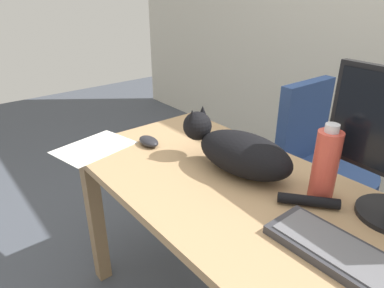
# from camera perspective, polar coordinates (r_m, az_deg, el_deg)

# --- Properties ---
(desk) EXTENTS (1.53, 0.67, 0.70)m
(desk) POSITION_cam_1_polar(r_m,az_deg,el_deg) (1.16, 11.25, -13.26)
(desk) COLOR tan
(desk) RESTS_ON ground_plane
(office_chair) EXTENTS (0.48, 0.48, 0.89)m
(office_chair) POSITION_cam_1_polar(r_m,az_deg,el_deg) (1.87, 20.35, -6.49)
(office_chair) COLOR black
(office_chair) RESTS_ON ground_plane
(keyboard) EXTENTS (0.44, 0.15, 0.03)m
(keyboard) POSITION_cam_1_polar(r_m,az_deg,el_deg) (0.94, 25.81, -17.46)
(keyboard) COLOR #333338
(keyboard) RESTS_ON desk
(cat) EXTENTS (0.61, 0.24, 0.20)m
(cat) POSITION_cam_1_polar(r_m,az_deg,el_deg) (1.20, 7.79, -1.16)
(cat) COLOR black
(cat) RESTS_ON desk
(computer_mouse) EXTENTS (0.11, 0.06, 0.04)m
(computer_mouse) POSITION_cam_1_polar(r_m,az_deg,el_deg) (1.43, -7.27, 0.46)
(computer_mouse) COLOR #232328
(computer_mouse) RESTS_ON desk
(paper_sheet) EXTENTS (0.27, 0.33, 0.00)m
(paper_sheet) POSITION_cam_1_polar(r_m,az_deg,el_deg) (1.46, -16.09, -0.54)
(paper_sheet) COLOR white
(paper_sheet) RESTS_ON desk
(water_bottle) EXTENTS (0.08, 0.08, 0.25)m
(water_bottle) POSITION_cam_1_polar(r_m,az_deg,el_deg) (1.11, 21.44, -3.25)
(water_bottle) COLOR #D84C3D
(water_bottle) RESTS_ON desk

